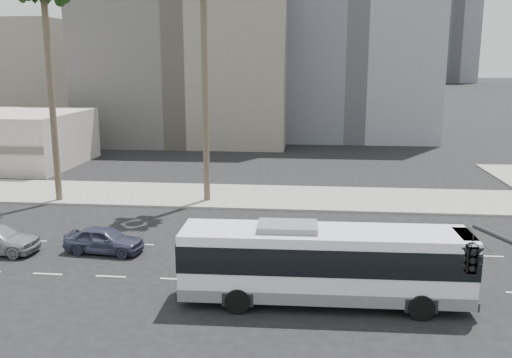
# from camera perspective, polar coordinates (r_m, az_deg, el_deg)

# --- Properties ---
(ground) EXTENTS (700.00, 700.00, 0.00)m
(ground) POSITION_cam_1_polar(r_m,az_deg,el_deg) (24.68, -1.53, -10.69)
(ground) COLOR black
(ground) RESTS_ON ground
(sidewalk_north) EXTENTS (120.00, 7.00, 0.15)m
(sidewalk_north) POSITION_cam_1_polar(r_m,az_deg,el_deg) (39.34, 1.34, -1.88)
(sidewalk_north) COLOR gray
(sidewalk_north) RESTS_ON ground
(midrise_beige_west) EXTENTS (24.00, 18.00, 18.00)m
(midrise_beige_west) POSITION_cam_1_polar(r_m,az_deg,el_deg) (69.21, -6.81, 11.51)
(midrise_beige_west) COLOR #605C57
(midrise_beige_west) RESTS_ON ground
(midrise_gray_center) EXTENTS (20.00, 20.00, 26.00)m
(midrise_gray_center) POSITION_cam_1_polar(r_m,az_deg,el_deg) (74.82, 9.99, 14.52)
(midrise_gray_center) COLOR slate
(midrise_gray_center) RESTS_ON ground
(midrise_beige_far) EXTENTS (18.00, 16.00, 15.00)m
(midrise_beige_far) POSITION_cam_1_polar(r_m,az_deg,el_deg) (83.35, -23.98, 9.62)
(midrise_beige_far) COLOR #605C57
(midrise_beige_far) RESTS_ON ground
(civic_tower) EXTENTS (42.00, 42.00, 129.00)m
(civic_tower) POSITION_cam_1_polar(r_m,az_deg,el_deg) (274.19, 4.98, 18.13)
(civic_tower) COLOR beige
(civic_tower) RESTS_ON ground
(highrise_right) EXTENTS (26.00, 26.00, 70.00)m
(highrise_right) POSITION_cam_1_polar(r_m,az_deg,el_deg) (257.31, 15.91, 17.28)
(highrise_right) COLOR #595D66
(highrise_right) RESTS_ON ground
(highrise_far) EXTENTS (22.00, 22.00, 60.00)m
(highrise_far) POSITION_cam_1_polar(r_m,az_deg,el_deg) (291.14, 19.84, 15.38)
(highrise_far) COLOR #595D66
(highrise_far) RESTS_ON ground
(city_bus) EXTENTS (11.52, 2.82, 3.29)m
(city_bus) POSITION_cam_1_polar(r_m,az_deg,el_deg) (22.25, 7.10, -8.59)
(city_bus) COLOR silver
(city_bus) RESTS_ON ground
(car_a) EXTENTS (2.02, 4.18, 1.38)m
(car_a) POSITION_cam_1_polar(r_m,az_deg,el_deg) (29.10, -15.57, -6.12)
(car_a) COLOR #373B52
(car_a) RESTS_ON ground
(traffic_signal) EXTENTS (2.66, 3.71, 5.81)m
(traffic_signal) POSITION_cam_1_polar(r_m,az_deg,el_deg) (14.13, 22.41, -8.31)
(traffic_signal) COLOR #262628
(traffic_signal) RESTS_ON ground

